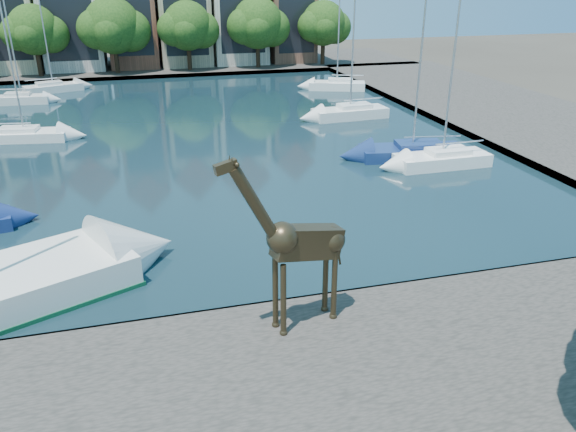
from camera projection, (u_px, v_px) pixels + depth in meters
The scene contains 20 objects.
ground at pixel (287, 310), 19.44m from camera, with size 160.00×160.00×0.00m, color #38332B.
water_basin at pixel (201, 133), 40.67m from camera, with size 38.00×50.00×0.08m, color black.
far_quay at pixel (169, 66), 68.93m from camera, with size 60.00×16.00×0.50m, color #48433E.
right_quay at pixel (503, 110), 46.55m from camera, with size 14.00×52.00×0.50m, color #48433E.
townhouse_west_inner at pixel (70, 5), 63.58m from camera, with size 6.43×9.18×15.15m.
townhouse_east_inner at pixel (181, 0), 66.41m from camera, with size 5.94×9.18×15.79m.
townhouse_east_end at pixel (287, 4), 69.76m from camera, with size 5.44×9.18×14.43m.
far_tree_west at pixel (35, 32), 58.81m from camera, with size 6.76×5.20×7.36m.
far_tree_mid_west at pixel (114, 28), 60.64m from camera, with size 7.80×6.00×8.00m.
far_tree_mid_east at pixel (188, 27), 62.61m from camera, with size 7.02×5.40×7.52m.
far_tree_east at pixel (258, 25), 64.47m from camera, with size 7.54×5.80×7.84m.
far_tree_far_east at pixel (324, 25), 66.44m from camera, with size 6.76×5.20×7.36m.
giraffe_statue at pixel (298, 243), 16.69m from camera, with size 4.02×1.42×5.80m.
sailboat_left_c at pixel (25, 133), 38.68m from camera, with size 5.97×2.85×10.05m.
sailboat_left_d at pixel (22, 97), 49.51m from camera, with size 4.69×1.93×9.80m.
sailboat_left_e at pixel (53, 86), 54.45m from camera, with size 5.62×3.61×8.78m.
sailboat_right_a at pixel (442, 157), 33.43m from camera, with size 5.69×2.04×10.09m.
sailboat_right_b at pixel (412, 149), 34.92m from camera, with size 6.71×3.25×11.22m.
sailboat_right_c at pixel (350, 110), 44.50m from camera, with size 6.05×2.45×10.74m.
sailboat_right_d at pixel (337, 84), 55.42m from camera, with size 5.80×3.69×8.85m.
Camera 1 is at (-4.25, -15.97, 10.75)m, focal length 35.00 mm.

